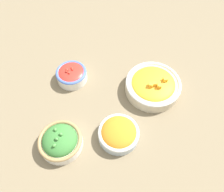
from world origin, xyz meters
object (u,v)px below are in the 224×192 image
(bowl_cherry_tomatoes, at_px, (72,74))
(bowl_carrots, at_px, (119,133))
(bowl_squash, at_px, (153,85))
(bowl_broccoli, at_px, (60,141))

(bowl_cherry_tomatoes, xyz_separation_m, bowl_carrots, (-0.09, 0.27, -0.00))
(bowl_cherry_tomatoes, xyz_separation_m, bowl_squash, (-0.27, 0.14, 0.00))
(bowl_squash, height_order, bowl_broccoli, bowl_broccoli)
(bowl_cherry_tomatoes, relative_size, bowl_carrots, 0.87)
(bowl_squash, relative_size, bowl_broccoli, 1.46)
(bowl_broccoli, distance_m, bowl_carrots, 0.18)
(bowl_cherry_tomatoes, distance_m, bowl_squash, 0.30)
(bowl_broccoli, height_order, bowl_carrots, bowl_broccoli)
(bowl_broccoli, bearing_deg, bowl_carrots, 170.91)
(bowl_cherry_tomatoes, height_order, bowl_squash, bowl_squash)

